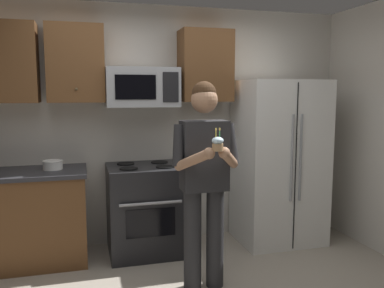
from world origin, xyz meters
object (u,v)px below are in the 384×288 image
Objects in this scene: oven_range at (145,209)px; refrigerator at (279,162)px; microwave at (142,87)px; cupcake at (218,144)px; bowl_large_white at (53,165)px; person at (204,174)px.

oven_range is 1.56m from refrigerator.
microwave is (0.00, 0.12, 1.26)m from oven_range.
oven_range is 5.36× the size of cupcake.
microwave is 1.72m from refrigerator.
microwave is at bearing 4.45° from bowl_large_white.
person reaches higher than cupcake.
person is 10.13× the size of cupcake.
refrigerator is 10.35× the size of cupcake.
refrigerator reaches higher than cupcake.
person reaches higher than oven_range.
person is at bearing -37.43° from bowl_large_white.
oven_range is 1.26× the size of microwave.
bowl_large_white is 1.83m from cupcake.
bowl_large_white is 1.58m from person.
bowl_large_white is at bearing 134.23° from cupcake.
microwave is at bearing 89.98° from oven_range.
microwave is at bearing 173.97° from refrigerator.
microwave reaches higher than refrigerator.
cupcake is at bearing -73.86° from oven_range.
cupcake is at bearing -133.49° from refrigerator.
refrigerator is at bearing -6.03° from microwave.
bowl_large_white is 0.11× the size of person.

